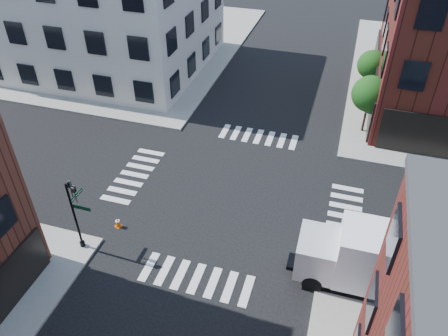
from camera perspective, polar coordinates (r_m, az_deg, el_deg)
ground at (r=28.10m, az=1.23°, el=-3.45°), size 120.00×120.00×0.00m
sidewalk_nw at (r=52.56m, az=-15.33°, el=15.84°), size 30.00×30.00×0.15m
building_nw at (r=45.84m, az=-17.40°, el=19.60°), size 22.00×16.00×11.00m
tree_near at (r=34.10m, az=18.59°, el=8.92°), size 2.69×2.69×4.49m
tree_far at (r=39.66m, az=18.82°, el=12.46°), size 2.43×2.43×4.07m
signal_pole at (r=24.17m, az=-18.84°, el=-5.04°), size 1.29×1.24×4.60m
box_truck at (r=22.98m, az=20.10°, el=-11.47°), size 8.20×2.63×3.69m
traffic_cone at (r=26.50m, az=-13.71°, el=-6.93°), size 0.48×0.48×0.67m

